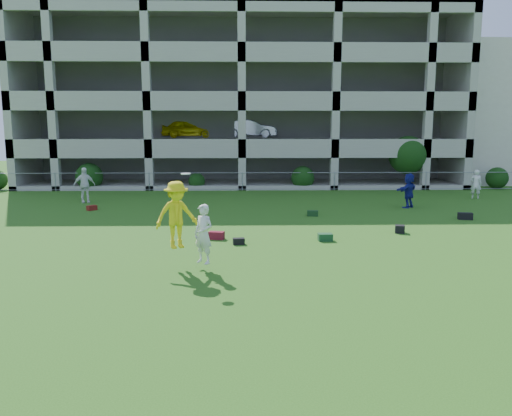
{
  "coord_description": "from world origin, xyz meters",
  "views": [
    {
      "loc": [
        0.12,
        -13.13,
        3.98
      ],
      "look_at": [
        0.51,
        3.0,
        1.4
      ],
      "focal_mm": 35.0,
      "sensor_mm": 36.0,
      "label": 1
    }
  ],
  "objects_px": {
    "bystander_b": "(84,185)",
    "crate_d": "(400,229)",
    "bystander_d": "(409,190)",
    "parking_garage": "(242,103)",
    "frisbee_contest": "(182,219)",
    "bystander_e": "(476,184)"
  },
  "relations": [
    {
      "from": "bystander_d",
      "to": "parking_garage",
      "type": "bearing_deg",
      "value": -105.34
    },
    {
      "from": "bystander_b",
      "to": "bystander_d",
      "type": "xyz_separation_m",
      "value": [
        16.97,
        -2.15,
        -0.08
      ]
    },
    {
      "from": "bystander_b",
      "to": "crate_d",
      "type": "distance_m",
      "value": 16.85
    },
    {
      "from": "frisbee_contest",
      "to": "parking_garage",
      "type": "relative_size",
      "value": 0.09
    },
    {
      "from": "frisbee_contest",
      "to": "parking_garage",
      "type": "xyz_separation_m",
      "value": [
        1.65,
        26.85,
        4.57
      ]
    },
    {
      "from": "bystander_b",
      "to": "bystander_d",
      "type": "height_order",
      "value": "bystander_b"
    },
    {
      "from": "crate_d",
      "to": "frisbee_contest",
      "type": "bearing_deg",
      "value": -148.87
    },
    {
      "from": "bystander_b",
      "to": "frisbee_contest",
      "type": "distance_m",
      "value": 14.72
    },
    {
      "from": "bystander_b",
      "to": "crate_d",
      "type": "bearing_deg",
      "value": -55.15
    },
    {
      "from": "bystander_d",
      "to": "parking_garage",
      "type": "relative_size",
      "value": 0.06
    },
    {
      "from": "bystander_d",
      "to": "crate_d",
      "type": "bearing_deg",
      "value": 25.99
    },
    {
      "from": "crate_d",
      "to": "parking_garage",
      "type": "relative_size",
      "value": 0.01
    },
    {
      "from": "parking_garage",
      "to": "bystander_b",
      "type": "bearing_deg",
      "value": -121.58
    },
    {
      "from": "crate_d",
      "to": "bystander_b",
      "type": "bearing_deg",
      "value": 150.37
    },
    {
      "from": "bystander_e",
      "to": "frisbee_contest",
      "type": "bearing_deg",
      "value": 69.86
    },
    {
      "from": "bystander_e",
      "to": "crate_d",
      "type": "xyz_separation_m",
      "value": [
        -7.27,
        -9.35,
        -0.68
      ]
    },
    {
      "from": "crate_d",
      "to": "frisbee_contest",
      "type": "distance_m",
      "value": 9.17
    },
    {
      "from": "frisbee_contest",
      "to": "parking_garage",
      "type": "bearing_deg",
      "value": 86.49
    },
    {
      "from": "crate_d",
      "to": "parking_garage",
      "type": "bearing_deg",
      "value": 105.44
    },
    {
      "from": "bystander_e",
      "to": "crate_d",
      "type": "distance_m",
      "value": 11.86
    },
    {
      "from": "bystander_b",
      "to": "parking_garage",
      "type": "distance_m",
      "value": 17.02
    },
    {
      "from": "bystander_b",
      "to": "crate_d",
      "type": "relative_size",
      "value": 5.46
    }
  ]
}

